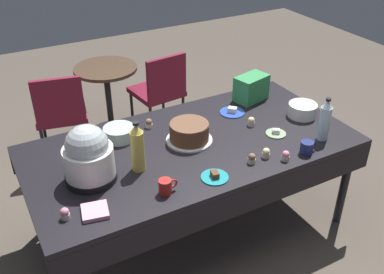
% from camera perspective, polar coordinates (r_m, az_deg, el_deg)
% --- Properties ---
extents(ground, '(9.00, 9.00, 0.00)m').
position_cam_1_polar(ground, '(3.42, 0.00, -11.50)').
color(ground, brown).
extents(potluck_table, '(2.20, 1.10, 0.75)m').
position_cam_1_polar(potluck_table, '(2.99, 0.00, -1.83)').
color(potluck_table, black).
rests_on(potluck_table, ground).
extents(frosted_layer_cake, '(0.32, 0.32, 0.13)m').
position_cam_1_polar(frosted_layer_cake, '(2.96, -0.31, 0.61)').
color(frosted_layer_cake, silver).
rests_on(frosted_layer_cake, potluck_table).
extents(slow_cooker, '(0.31, 0.31, 0.36)m').
position_cam_1_polar(slow_cooker, '(2.61, -13.25, -2.40)').
color(slow_cooker, black).
rests_on(slow_cooker, potluck_table).
extents(glass_salad_bowl, '(0.21, 0.21, 0.09)m').
position_cam_1_polar(glass_salad_bowl, '(3.03, -9.40, 0.51)').
color(glass_salad_bowl, '#B2C6BC').
rests_on(glass_salad_bowl, potluck_table).
extents(ceramic_snack_bowl, '(0.21, 0.21, 0.10)m').
position_cam_1_polar(ceramic_snack_bowl, '(3.37, 14.07, 3.41)').
color(ceramic_snack_bowl, silver).
rests_on(ceramic_snack_bowl, potluck_table).
extents(dessert_plate_sage, '(0.14, 0.14, 0.04)m').
position_cam_1_polar(dessert_plate_sage, '(3.12, 10.78, 0.52)').
color(dessert_plate_sage, '#8CA87F').
rests_on(dessert_plate_sage, potluck_table).
extents(dessert_plate_teal, '(0.17, 0.17, 0.04)m').
position_cam_1_polar(dessert_plate_teal, '(2.64, 2.95, -5.11)').
color(dessert_plate_teal, teal).
rests_on(dessert_plate_teal, potluck_table).
extents(dessert_plate_cobalt, '(0.19, 0.19, 0.04)m').
position_cam_1_polar(dessert_plate_cobalt, '(3.34, 5.22, 3.29)').
color(dessert_plate_cobalt, '#2D4CB2').
rests_on(dessert_plate_cobalt, potluck_table).
extents(cupcake_berry, '(0.05, 0.05, 0.07)m').
position_cam_1_polar(cupcake_berry, '(2.78, 7.74, -2.76)').
color(cupcake_berry, beige).
rests_on(cupcake_berry, potluck_table).
extents(cupcake_mint, '(0.05, 0.05, 0.07)m').
position_cam_1_polar(cupcake_mint, '(2.44, -16.10, -9.49)').
color(cupcake_mint, beige).
rests_on(cupcake_mint, potluck_table).
extents(cupcake_lemon, '(0.05, 0.05, 0.07)m').
position_cam_1_polar(cupcake_lemon, '(2.84, 9.55, -2.06)').
color(cupcake_lemon, beige).
rests_on(cupcake_lemon, potluck_table).
extents(cupcake_cocoa, '(0.05, 0.05, 0.07)m').
position_cam_1_polar(cupcake_cocoa, '(3.18, 7.65, 1.99)').
color(cupcake_cocoa, beige).
rests_on(cupcake_cocoa, potluck_table).
extents(cupcake_rose, '(0.05, 0.05, 0.07)m').
position_cam_1_polar(cupcake_rose, '(3.14, -5.59, 1.77)').
color(cupcake_rose, beige).
rests_on(cupcake_rose, potluck_table).
extents(cupcake_vanilla, '(0.05, 0.05, 0.07)m').
position_cam_1_polar(cupcake_vanilla, '(2.84, 12.00, -2.39)').
color(cupcake_vanilla, beige).
rests_on(cupcake_vanilla, potluck_table).
extents(soda_bottle_ginger_ale, '(0.08, 0.08, 0.33)m').
position_cam_1_polar(soda_bottle_ginger_ale, '(2.65, -7.06, -1.41)').
color(soda_bottle_ginger_ale, gold).
rests_on(soda_bottle_ginger_ale, potluck_table).
extents(soda_bottle_water, '(0.08, 0.08, 0.31)m').
position_cam_1_polar(soda_bottle_water, '(3.07, 16.78, 2.07)').
color(soda_bottle_water, silver).
rests_on(soda_bottle_water, potluck_table).
extents(coffee_mug_navy, '(0.12, 0.08, 0.08)m').
position_cam_1_polar(coffee_mug_navy, '(2.94, 14.64, -1.30)').
color(coffee_mug_navy, navy).
rests_on(coffee_mug_navy, potluck_table).
extents(coffee_mug_red, '(0.12, 0.08, 0.09)m').
position_cam_1_polar(coffee_mug_red, '(2.51, -3.42, -6.39)').
color(coffee_mug_red, '#B2231E').
rests_on(coffee_mug_red, potluck_table).
extents(soda_carton, '(0.29, 0.22, 0.20)m').
position_cam_1_polar(soda_carton, '(3.52, 7.66, 6.30)').
color(soda_carton, '#338C4C').
rests_on(soda_carton, potluck_table).
extents(paper_napkin_stack, '(0.17, 0.17, 0.02)m').
position_cam_1_polar(paper_napkin_stack, '(2.45, -12.43, -9.35)').
color(paper_napkin_stack, pink).
rests_on(paper_napkin_stack, potluck_table).
extents(maroon_chair_left, '(0.52, 0.52, 0.85)m').
position_cam_1_polar(maroon_chair_left, '(4.09, -16.61, 3.29)').
color(maroon_chair_left, maroon).
rests_on(maroon_chair_left, ground).
extents(maroon_chair_right, '(0.49, 0.49, 0.85)m').
position_cam_1_polar(maroon_chair_right, '(4.35, -4.13, 6.32)').
color(maroon_chair_right, maroon).
rests_on(maroon_chair_right, ground).
extents(round_cafe_table, '(0.60, 0.60, 0.72)m').
position_cam_1_polar(round_cafe_table, '(4.39, -10.85, 6.18)').
color(round_cafe_table, '#473323').
rests_on(round_cafe_table, ground).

